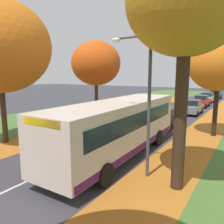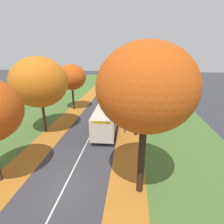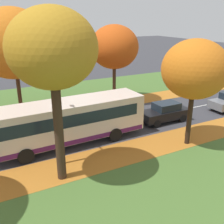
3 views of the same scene
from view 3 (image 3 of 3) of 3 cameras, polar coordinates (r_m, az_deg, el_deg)
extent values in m
cube|color=#476B2D|center=(31.14, 0.12, 4.84)|extent=(12.00, 90.00, 0.01)
cube|color=#B26B23|center=(24.79, -7.22, 0.61)|extent=(2.80, 60.00, 0.00)
cube|color=#B26B23|center=(17.17, 3.89, -8.55)|extent=(2.80, 60.00, 0.00)
cube|color=silver|center=(23.78, 10.50, -0.46)|extent=(0.12, 80.00, 0.01)
cylinder|color=#422D1E|center=(24.29, -19.50, 3.76)|extent=(0.33, 0.33, 3.72)
ellipsoid|color=orange|center=(23.53, -20.73, 13.74)|extent=(6.40, 6.40, 5.76)
cylinder|color=#422D1E|center=(26.34, 0.48, 6.15)|extent=(0.34, 0.34, 3.73)
ellipsoid|color=#C64C14|center=(25.70, 0.50, 13.97)|extent=(4.64, 4.64, 4.18)
cylinder|color=#382619|center=(13.63, -11.48, -4.54)|extent=(0.48, 0.48, 5.29)
ellipsoid|color=#B27F1E|center=(12.50, -12.85, 13.32)|extent=(4.20, 4.20, 3.78)
cylinder|color=black|center=(18.20, 16.48, -1.51)|extent=(0.32, 0.32, 3.56)
ellipsoid|color=orange|center=(17.29, 17.58, 8.85)|extent=(4.17, 4.17, 3.75)
cylinder|color=#47474C|center=(14.79, -12.12, -1.09)|extent=(0.14, 0.14, 6.00)
cylinder|color=#47474C|center=(14.78, -13.83, 10.46)|extent=(1.60, 0.10, 0.10)
ellipsoid|color=silver|center=(15.56, -14.57, 10.68)|extent=(0.44, 0.28, 0.20)
cube|color=beige|center=(17.72, -9.30, -1.68)|extent=(2.76, 10.46, 2.50)
cube|color=#19232D|center=(17.58, -9.37, -0.47)|extent=(2.77, 9.21, 0.80)
cube|color=#4C1951|center=(18.15, -9.11, -4.82)|extent=(2.77, 10.25, 0.32)
cylinder|color=black|center=(16.50, -18.25, -9.04)|extent=(0.32, 0.97, 0.96)
cylinder|color=black|center=(18.60, -19.76, -5.79)|extent=(0.32, 0.97, 0.96)
cylinder|color=black|center=(18.31, 0.67, -4.92)|extent=(0.32, 0.97, 0.96)
cylinder|color=black|center=(20.23, -2.66, -2.42)|extent=(0.32, 0.97, 0.96)
cube|color=black|center=(21.98, 11.32, -0.40)|extent=(1.74, 4.22, 0.70)
cube|color=#19232D|center=(21.85, 11.75, 1.26)|extent=(1.46, 2.03, 0.60)
cylinder|color=black|center=(20.78, 9.74, -2.56)|extent=(0.23, 0.64, 0.64)
cylinder|color=black|center=(21.95, 7.33, -1.16)|extent=(0.23, 0.64, 0.64)
cylinder|color=black|center=(22.35, 15.12, -1.33)|extent=(0.23, 0.64, 0.64)
cylinder|color=black|center=(23.45, 12.61, -0.09)|extent=(0.23, 0.64, 0.64)
cylinder|color=black|center=(26.35, 21.18, 1.27)|extent=(0.23, 0.64, 0.64)
camera|label=1|loc=(11.61, -49.96, -7.11)|focal=35.00mm
camera|label=2|loc=(20.43, -80.77, 6.93)|focal=28.00mm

